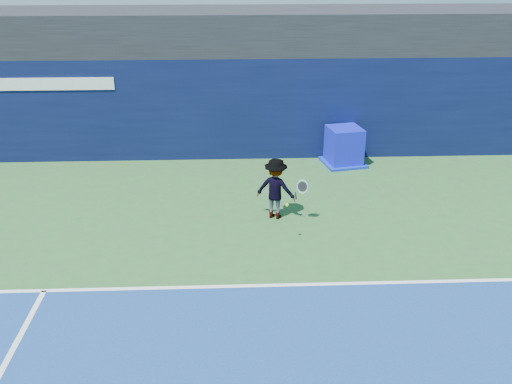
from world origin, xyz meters
TOP-DOWN VIEW (x-y plane):
  - baseline at (0.00, 3.00)m, footprint 24.00×0.10m
  - stadium_band at (0.00, 11.50)m, footprint 36.00×3.00m
  - back_wall_assembly at (-0.00, 10.50)m, footprint 36.00×1.03m
  - equipment_cart at (1.85, 9.48)m, footprint 1.36×1.36m
  - tennis_player at (-0.42, 5.99)m, footprint 1.27×0.87m
  - tennis_ball at (-0.27, 4.72)m, footprint 0.07×0.07m

SIDE VIEW (x-z plane):
  - baseline at x=0.00m, z-range 0.01..0.01m
  - equipment_cart at x=1.85m, z-range -0.05..1.06m
  - tennis_player at x=-0.42m, z-range 0.00..1.47m
  - tennis_ball at x=-0.27m, z-range 0.87..0.93m
  - back_wall_assembly at x=0.00m, z-range 0.00..3.00m
  - stadium_band at x=0.00m, z-range 3.00..4.20m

